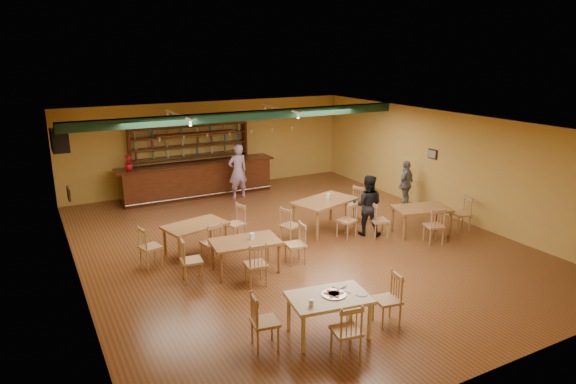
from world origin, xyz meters
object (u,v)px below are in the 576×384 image
bar_counter (198,180)px  dining_table_c (246,256)px  dining_table_d (421,221)px  patron_right_a (367,205)px  patron_bar (238,171)px  dining_table_b (324,215)px  near_table (329,315)px  dining_table_a (196,238)px

bar_counter → dining_table_c: bar_counter is taller
dining_table_d → patron_right_a: 1.49m
dining_table_c → patron_right_a: 3.79m
bar_counter → patron_bar: (1.09, -0.83, 0.33)m
dining_table_b → patron_right_a: patron_right_a is taller
dining_table_d → near_table: (-4.78, -2.98, -0.00)m
dining_table_d → near_table: 5.63m
patron_bar → patron_right_a: (1.65, -4.71, -0.09)m
patron_bar → dining_table_d: bearing=115.3°
dining_table_b → near_table: 5.16m
dining_table_c → near_table: dining_table_c is taller
dining_table_d → near_table: size_ratio=1.07×
dining_table_b → dining_table_d: (2.08, -1.42, -0.06)m
dining_table_a → near_table: (0.83, -4.52, 0.00)m
near_table → dining_table_b: bearing=67.5°
dining_table_a → dining_table_c: bearing=-81.6°
patron_bar → patron_right_a: 4.99m
dining_table_b → dining_table_c: size_ratio=1.16×
dining_table_d → patron_bar: (-2.94, 5.33, 0.53)m
dining_table_a → near_table: near_table is taller
bar_counter → dining_table_b: (1.94, -4.74, -0.15)m
bar_counter → near_table: 9.17m
bar_counter → patron_bar: 1.41m
dining_table_d → patron_bar: size_ratio=0.80×
dining_table_b → dining_table_d: bearing=-51.2°
dining_table_a → patron_bar: patron_bar is taller
dining_table_a → patron_right_a: size_ratio=0.89×
dining_table_c → patron_right_a: bearing=15.4°
dining_table_b → dining_table_d: size_ratio=1.17×
dining_table_a → patron_bar: (2.68, 3.79, 0.53)m
bar_counter → dining_table_a: bar_counter is taller
dining_table_a → patron_bar: size_ratio=0.80×
dining_table_a → dining_table_d: 5.82m
bar_counter → dining_table_d: bar_counter is taller
near_table → patron_right_a: patron_right_a is taller
bar_counter → dining_table_b: bearing=-67.7°
patron_right_a → patron_bar: bearing=-32.4°
dining_table_b → dining_table_d: 2.52m
patron_bar → patron_right_a: bearing=105.8°
dining_table_a → near_table: size_ratio=1.07×
dining_table_c → patron_right_a: (3.71, 0.62, 0.44)m
dining_table_c → patron_bar: 5.74m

